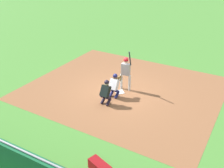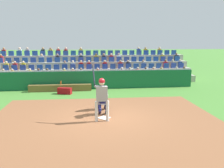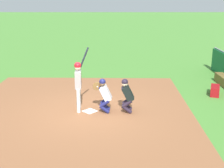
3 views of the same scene
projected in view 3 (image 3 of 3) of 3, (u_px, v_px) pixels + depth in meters
The scene contains 7 objects.
ground_plane at pixel (90, 111), 11.48m from camera, with size 160.00×160.00×0.00m, color #488433.
infield_dirt_patch at pixel (76, 111), 11.48m from camera, with size 9.92×8.57×0.01m, color brown.
home_plate_marker at pixel (90, 111), 11.48m from camera, with size 0.44×0.44×0.02m, color white.
batter_at_plate at pixel (78, 80), 11.30m from camera, with size 0.68×0.53×2.34m.
catcher_crouching at pixel (104, 93), 11.28m from camera, with size 0.48×0.71×1.28m.
home_plate_umpire at pixel (127, 94), 11.26m from camera, with size 0.49×0.50×1.28m.
equipment_duffel_bag at pixel (215, 90), 13.38m from camera, with size 0.87×0.36×0.40m, color maroon.
Camera 3 is at (-10.77, -0.84, 4.09)m, focal length 49.51 mm.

